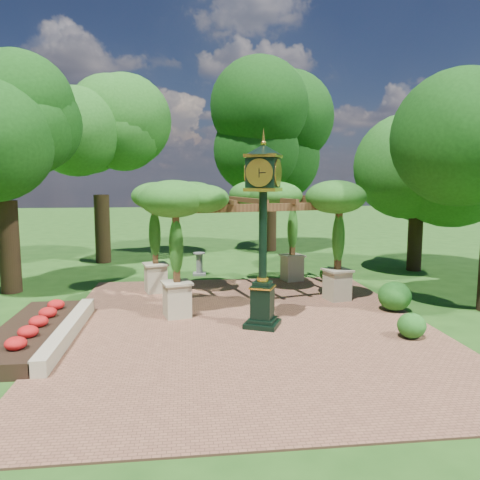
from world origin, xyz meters
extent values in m
plane|color=#1E4714|center=(0.00, 0.00, 0.00)|extent=(120.00, 120.00, 0.00)
cube|color=brown|center=(0.00, 1.00, 0.02)|extent=(10.00, 12.00, 0.04)
cube|color=#C6B793|center=(-4.60, 0.50, 0.20)|extent=(0.35, 5.00, 0.40)
cube|color=red|center=(-5.50, 0.50, 0.18)|extent=(1.50, 5.00, 0.36)
cube|color=black|center=(0.42, 0.84, 0.11)|extent=(1.15, 1.15, 0.13)
cube|color=black|center=(0.42, 0.84, 0.69)|extent=(0.72, 0.72, 0.98)
cube|color=gold|center=(0.42, 0.84, 1.13)|extent=(0.81, 0.81, 0.04)
cylinder|color=black|center=(0.42, 0.84, 2.54)|extent=(0.29, 0.29, 2.50)
cube|color=black|center=(0.42, 0.84, 4.17)|extent=(1.01, 1.01, 0.76)
cylinder|color=silver|center=(0.25, 0.48, 4.17)|extent=(0.61, 0.30, 0.65)
cone|color=black|center=(0.42, 0.84, 4.77)|extent=(1.29, 1.29, 0.27)
sphere|color=gold|center=(0.42, 0.84, 4.93)|extent=(0.15, 0.15, 0.15)
cube|color=#BAAE8A|center=(-1.89, 2.04, 0.53)|extent=(0.86, 0.86, 0.97)
cube|color=brown|center=(-1.89, 2.04, 2.07)|extent=(0.21, 0.21, 2.00)
cube|color=#BAAE8A|center=(3.35, 3.38, 0.53)|extent=(0.86, 0.86, 0.97)
cube|color=brown|center=(3.35, 3.38, 2.07)|extent=(0.21, 0.21, 2.00)
cube|color=#BAAE8A|center=(-2.70, 5.19, 0.53)|extent=(0.86, 0.86, 0.97)
cube|color=brown|center=(-2.70, 5.19, 2.07)|extent=(0.21, 0.21, 2.00)
cube|color=#BAAE8A|center=(2.55, 6.52, 0.53)|extent=(0.86, 0.86, 0.97)
cube|color=brown|center=(2.55, 6.52, 2.07)|extent=(0.21, 0.21, 2.00)
cube|color=brown|center=(0.73, 2.71, 3.16)|extent=(6.12, 1.69, 0.24)
cube|color=brown|center=(-0.07, 5.86, 3.16)|extent=(6.12, 1.69, 0.24)
ellipsoid|color=#245C1A|center=(0.33, 4.28, 3.45)|extent=(7.04, 5.32, 1.08)
cube|color=gray|center=(-1.06, 8.20, 0.05)|extent=(0.57, 0.57, 0.10)
cylinder|color=gray|center=(-1.06, 8.20, 0.48)|extent=(0.29, 0.29, 0.87)
cylinder|color=gray|center=(-1.06, 8.20, 0.93)|extent=(0.54, 0.54, 0.05)
ellipsoid|color=#205F1B|center=(3.99, -0.54, 0.36)|extent=(0.88, 0.88, 0.63)
ellipsoid|color=#1D5A19|center=(4.67, 1.90, 0.48)|extent=(1.26, 1.26, 0.89)
ellipsoid|color=#26661D|center=(3.90, 6.08, 0.35)|extent=(0.68, 0.68, 0.61)
cylinder|color=#342214|center=(-7.83, 5.90, 1.64)|extent=(0.71, 0.71, 3.28)
ellipsoid|color=#134010|center=(-7.83, 5.90, 5.87)|extent=(3.91, 3.91, 5.18)
cylinder|color=#302313|center=(-5.63, 11.87, 1.65)|extent=(0.73, 0.73, 3.30)
ellipsoid|color=#205819|center=(-5.63, 11.87, 5.90)|extent=(4.11, 4.11, 5.21)
cylinder|color=#372416|center=(3.14, 14.81, 1.79)|extent=(0.79, 0.79, 3.58)
ellipsoid|color=#10370D|center=(3.14, 14.81, 6.41)|extent=(5.20, 5.20, 5.66)
cylinder|color=black|center=(8.46, 8.14, 1.53)|extent=(0.63, 0.63, 3.06)
ellipsoid|color=#1E5317|center=(8.46, 8.14, 5.48)|extent=(4.98, 4.98, 4.83)
camera|label=1|loc=(-1.62, -11.32, 3.97)|focal=35.00mm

